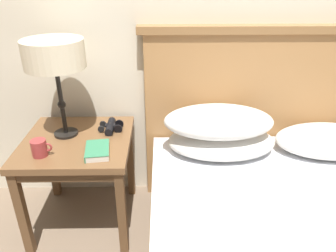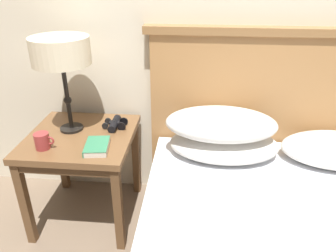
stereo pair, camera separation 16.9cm
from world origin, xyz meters
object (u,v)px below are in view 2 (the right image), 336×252
(binoculars_pair, at_px, (115,124))
(coffee_mug, at_px, (42,141))
(nightstand, at_px, (82,146))
(book_on_nightstand, at_px, (97,146))
(table_lamp, at_px, (61,53))

(binoculars_pair, distance_m, coffee_mug, 0.41)
(nightstand, height_order, book_on_nightstand, book_on_nightstand)
(table_lamp, bearing_deg, nightstand, -39.88)
(nightstand, bearing_deg, table_lamp, 140.12)
(book_on_nightstand, bearing_deg, nightstand, 132.72)
(table_lamp, bearing_deg, binoculars_pair, 11.52)
(book_on_nightstand, bearing_deg, coffee_mug, -176.91)
(book_on_nightstand, bearing_deg, table_lamp, 134.99)
(table_lamp, xyz_separation_m, binoculars_pair, (0.24, 0.05, -0.42))
(nightstand, distance_m, table_lamp, 0.52)
(nightstand, xyz_separation_m, binoculars_pair, (0.17, 0.11, 0.10))
(book_on_nightstand, distance_m, coffee_mug, 0.28)
(book_on_nightstand, relative_size, coffee_mug, 1.82)
(coffee_mug, bearing_deg, nightstand, 50.21)
(binoculars_pair, relative_size, coffee_mug, 1.55)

